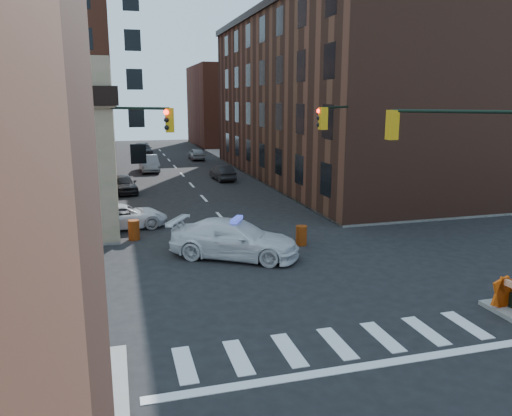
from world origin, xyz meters
TOP-DOWN VIEW (x-y plane):
  - ground at (0.00, 0.00)m, footprint 140.00×140.00m
  - sidewalk_ne at (23.00, 32.75)m, footprint 34.00×54.50m
  - commercial_row_ne at (13.00, 22.50)m, footprint 14.00×34.00m
  - filler_nw at (-16.00, 62.00)m, footprint 20.00×18.00m
  - filler_ne at (14.00, 58.00)m, footprint 16.00×16.00m
  - signal_pole_se at (6.04, -5.52)m, footprint 5.40×5.27m
  - signal_pole_nw at (-5.85, 5.34)m, footprint 3.58×3.67m
  - signal_pole_ne at (5.84, 5.35)m, footprint 3.67×3.58m
  - tree_ne_near at (7.50, 26.00)m, footprint 3.00×3.00m
  - tree_ne_far at (7.50, 34.00)m, footprint 3.00×3.00m
  - police_car at (-1.01, 2.03)m, footprint 6.29×5.03m
  - pickup at (-5.76, 8.82)m, footprint 5.00×2.70m
  - parked_car_wnear at (-5.48, 19.74)m, footprint 2.10×4.25m
  - parked_car_wfar at (-2.86, 31.06)m, footprint 1.83×4.96m
  - parked_car_wdeep at (-2.50, 46.28)m, footprint 2.07×4.95m
  - parked_car_enear at (3.03, 23.79)m, footprint 1.70×4.09m
  - parked_car_efar at (3.25, 39.59)m, footprint 1.70×4.08m
  - pedestrian_a at (-7.74, 8.59)m, footprint 0.85×0.71m
  - pedestrian_c at (-10.89, 6.31)m, footprint 1.03×1.00m
  - barrel_road at (2.60, 3.03)m, footprint 0.66×0.66m
  - barrel_bank at (-5.31, 6.24)m, footprint 0.57×0.57m
  - barricade_nw_a at (-7.86, 6.73)m, footprint 1.27×0.76m
  - barricade_nw_b at (-10.30, 5.70)m, footprint 1.11×0.57m

SIDE VIEW (x-z plane):
  - ground at x=0.00m, z-range 0.00..0.00m
  - sidewalk_ne at x=23.00m, z-range 0.00..0.15m
  - barrel_road at x=2.60m, z-range 0.00..0.97m
  - barrel_bank at x=-5.31m, z-range 0.00..1.02m
  - barricade_nw_b at x=-10.30m, z-range 0.15..0.97m
  - barricade_nw_a at x=-7.86m, z-range 0.15..1.05m
  - parked_car_enear at x=3.03m, z-range 0.00..1.32m
  - pickup at x=-5.76m, z-range 0.00..1.33m
  - parked_car_efar at x=3.25m, z-range 0.00..1.38m
  - parked_car_wnear at x=-5.48m, z-range 0.00..1.39m
  - parked_car_wdeep at x=-2.50m, z-range 0.00..1.43m
  - parked_car_wfar at x=-2.86m, z-range 0.00..1.62m
  - police_car at x=-1.01m, z-range 0.00..1.71m
  - pedestrian_c at x=-10.89m, z-range 0.15..1.87m
  - pedestrian_a at x=-7.74m, z-range 0.15..2.14m
  - tree_ne_near at x=7.50m, z-range 1.06..5.91m
  - tree_ne_far at x=7.50m, z-range 1.06..5.91m
  - signal_pole_nw at x=-5.85m, z-range 0.34..8.34m
  - signal_pole_ne at x=5.84m, z-range 0.34..8.34m
  - signal_pole_se at x=6.04m, z-range 0.61..8.61m
  - filler_ne at x=14.00m, z-range 0.00..12.00m
  - commercial_row_ne at x=13.00m, z-range 0.00..14.00m
  - filler_nw at x=-16.00m, z-range 0.00..16.00m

